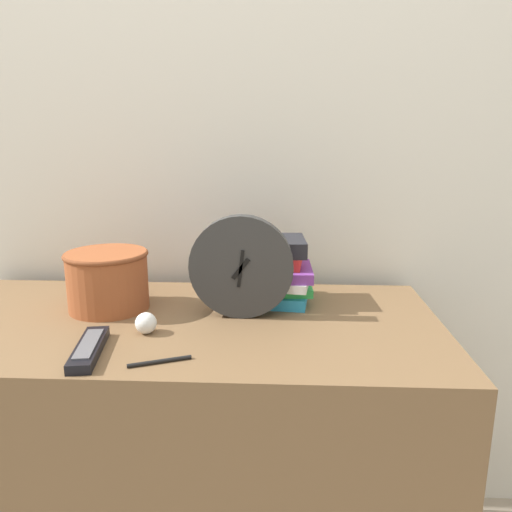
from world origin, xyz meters
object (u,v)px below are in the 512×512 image
(book_stack, at_px, (267,270))
(desk_clock, at_px, (241,267))
(basket, at_px, (108,278))
(tv_remote, at_px, (89,348))
(pen, at_px, (160,361))
(crumpled_paper_ball, at_px, (146,323))

(book_stack, bearing_deg, desk_clock, -116.84)
(basket, height_order, tv_remote, basket)
(desk_clock, bearing_deg, pen, -118.03)
(book_stack, height_order, pen, book_stack)
(tv_remote, relative_size, crumpled_paper_ball, 4.15)
(book_stack, bearing_deg, basket, -169.33)
(crumpled_paper_ball, xyz_separation_m, pen, (0.06, -0.14, -0.02))
(desk_clock, relative_size, book_stack, 0.95)
(basket, xyz_separation_m, tv_remote, (0.05, -0.26, -0.07))
(desk_clock, bearing_deg, tv_remote, -142.41)
(book_stack, relative_size, pen, 2.23)
(basket, distance_m, crumpled_paper_ball, 0.21)
(crumpled_paper_ball, relative_size, pen, 0.40)
(crumpled_paper_ball, bearing_deg, book_stack, 41.31)
(desk_clock, relative_size, basket, 1.20)
(book_stack, height_order, tv_remote, book_stack)
(basket, relative_size, crumpled_paper_ball, 4.33)
(pen, bearing_deg, crumpled_paper_ball, 113.85)
(basket, bearing_deg, pen, -56.46)
(book_stack, bearing_deg, pen, -117.66)
(desk_clock, height_order, crumpled_paper_ball, desk_clock)
(desk_clock, xyz_separation_m, book_stack, (0.06, 0.11, -0.04))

